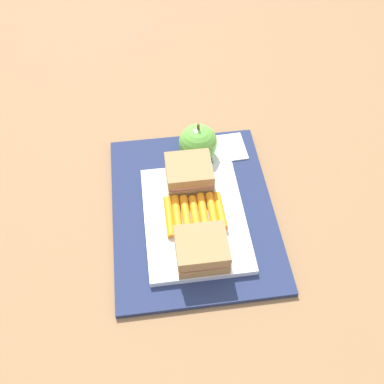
% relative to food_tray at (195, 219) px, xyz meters
% --- Properties ---
extents(ground_plane, '(2.40, 2.40, 0.00)m').
position_rel_food_tray_xyz_m(ground_plane, '(0.03, 0.00, -0.02)').
color(ground_plane, olive).
extents(lunchbag_mat, '(0.36, 0.28, 0.01)m').
position_rel_food_tray_xyz_m(lunchbag_mat, '(0.03, 0.00, -0.01)').
color(lunchbag_mat, navy).
rests_on(lunchbag_mat, ground_plane).
extents(food_tray, '(0.23, 0.17, 0.01)m').
position_rel_food_tray_xyz_m(food_tray, '(0.00, 0.00, 0.00)').
color(food_tray, white).
rests_on(food_tray, lunchbag_mat).
extents(sandwich_half_left, '(0.07, 0.08, 0.04)m').
position_rel_food_tray_xyz_m(sandwich_half_left, '(-0.08, 0.00, 0.03)').
color(sandwich_half_left, '#9E7A4C').
rests_on(sandwich_half_left, food_tray).
extents(sandwich_half_right, '(0.07, 0.08, 0.04)m').
position_rel_food_tray_xyz_m(sandwich_half_right, '(0.08, 0.00, 0.03)').
color(sandwich_half_right, '#9E7A4C').
rests_on(sandwich_half_right, food_tray).
extents(carrot_sticks_bundle, '(0.08, 0.10, 0.02)m').
position_rel_food_tray_xyz_m(carrot_sticks_bundle, '(0.00, 0.00, 0.01)').
color(carrot_sticks_bundle, orange).
rests_on(carrot_sticks_bundle, food_tray).
extents(apple, '(0.07, 0.07, 0.08)m').
position_rel_food_tray_xyz_m(apple, '(0.15, -0.03, 0.03)').
color(apple, '#66B742').
rests_on(apple, lunchbag_mat).
extents(paper_napkin, '(0.07, 0.07, 0.00)m').
position_rel_food_tray_xyz_m(paper_napkin, '(0.16, -0.08, -0.00)').
color(paper_napkin, white).
rests_on(paper_napkin, lunchbag_mat).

